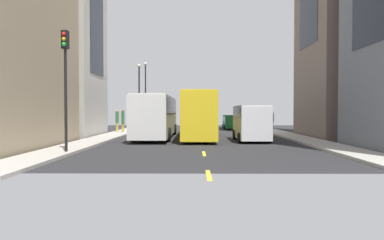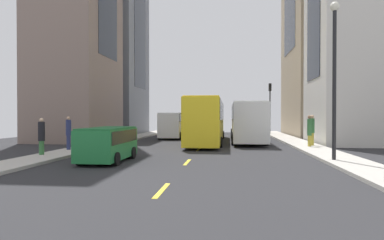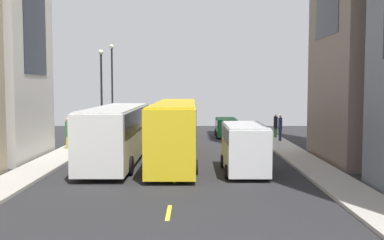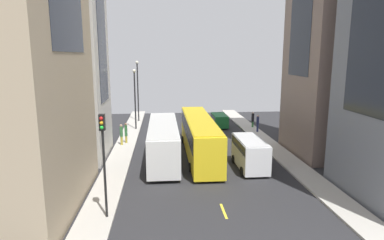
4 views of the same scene
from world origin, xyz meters
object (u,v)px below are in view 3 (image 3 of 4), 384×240
object	(u,v)px
city_bus_white	(116,130)
delivery_van_white	(243,145)
streetcar_yellow	(174,126)
pedestrian_waiting_curb	(75,131)
pedestrian_crossing_near	(279,127)
pedestrian_crossing_mid	(275,125)
car_green_0	(225,126)
pedestrian_walking_far	(66,132)

from	to	relation	value
city_bus_white	delivery_van_white	size ratio (longest dim) A/B	2.35
city_bus_white	streetcar_yellow	size ratio (longest dim) A/B	0.81
pedestrian_waiting_curb	pedestrian_crossing_near	size ratio (longest dim) A/B	1.04
city_bus_white	pedestrian_crossing_near	size ratio (longest dim) A/B	5.79
delivery_van_white	streetcar_yellow	bearing A→B (deg)	131.91
pedestrian_crossing_mid	pedestrian_waiting_curb	size ratio (longest dim) A/B	0.92
city_bus_white	pedestrian_crossing_near	world-z (taller)	city_bus_white
city_bus_white	pedestrian_crossing_near	xyz separation A→B (m)	(11.60, 9.70, -0.75)
car_green_0	pedestrian_waiting_curb	world-z (taller)	pedestrian_waiting_curb
city_bus_white	pedestrian_walking_far	xyz separation A→B (m)	(-4.35, 5.00, -0.66)
delivery_van_white	city_bus_white	bearing A→B (deg)	156.67
streetcar_yellow	pedestrian_walking_far	world-z (taller)	streetcar_yellow
city_bus_white	pedestrian_walking_far	size ratio (longest dim) A/B	5.47
pedestrian_crossing_mid	delivery_van_white	bearing A→B (deg)	-120.94
pedestrian_waiting_curb	car_green_0	bearing A→B (deg)	24.93
delivery_van_white	pedestrian_crossing_mid	distance (m)	16.18
city_bus_white	pedestrian_waiting_curb	xyz separation A→B (m)	(-3.96, 5.81, -0.68)
car_green_0	pedestrian_walking_far	size ratio (longest dim) A/B	1.86
pedestrian_crossing_mid	pedestrian_waiting_curb	bearing A→B (deg)	-171.84
streetcar_yellow	car_green_0	bearing A→B (deg)	71.73
pedestrian_crossing_near	pedestrian_walking_far	world-z (taller)	pedestrian_walking_far
pedestrian_waiting_curb	pedestrian_walking_far	distance (m)	0.90
pedestrian_crossing_near	pedestrian_walking_far	bearing A→B (deg)	41.37
delivery_van_white	pedestrian_waiting_curb	xyz separation A→B (m)	(-11.16, 8.92, -0.19)
pedestrian_walking_far	pedestrian_waiting_curb	bearing A→B (deg)	157.42
pedestrian_crossing_mid	pedestrian_waiting_curb	xyz separation A→B (m)	(-15.70, -6.60, 0.12)
delivery_van_white	pedestrian_waiting_curb	world-z (taller)	delivery_van_white
city_bus_white	delivery_van_white	world-z (taller)	city_bus_white
pedestrian_crossing_mid	pedestrian_waiting_curb	world-z (taller)	pedestrian_waiting_curb
pedestrian_walking_far	delivery_van_white	bearing A→B (deg)	57.84
pedestrian_waiting_curb	pedestrian_crossing_mid	bearing A→B (deg)	13.62
pedestrian_crossing_mid	car_green_0	bearing A→B (deg)	149.77
car_green_0	pedestrian_crossing_mid	world-z (taller)	pedestrian_crossing_mid
delivery_van_white	pedestrian_crossing_mid	world-z (taller)	delivery_van_white
pedestrian_waiting_curb	pedestrian_walking_far	bearing A→B (deg)	-124.68
pedestrian_crossing_mid	pedestrian_crossing_near	world-z (taller)	pedestrian_crossing_near
delivery_van_white	pedestrian_crossing_mid	bearing A→B (deg)	73.72
pedestrian_crossing_near	pedestrian_walking_far	distance (m)	16.63
city_bus_white	pedestrian_crossing_mid	xyz separation A→B (m)	(11.74, 12.42, -0.81)
city_bus_white	streetcar_yellow	bearing A→B (deg)	18.28
pedestrian_waiting_curb	pedestrian_walking_far	size ratio (longest dim) A/B	0.99
pedestrian_crossing_near	delivery_van_white	bearing A→B (deg)	96.01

